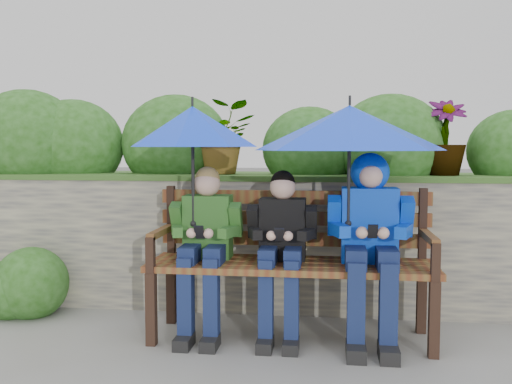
# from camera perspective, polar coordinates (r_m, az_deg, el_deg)

# --- Properties ---
(ground) EXTENTS (60.00, 60.00, 0.00)m
(ground) POSITION_cam_1_polar(r_m,az_deg,el_deg) (3.80, -0.20, -14.56)
(ground) COLOR slate
(ground) RESTS_ON ground
(garden_backdrop) EXTENTS (8.00, 2.88, 1.76)m
(garden_backdrop) POSITION_cam_1_polar(r_m,az_deg,el_deg) (5.21, 1.17, -2.09)
(garden_backdrop) COLOR #5F5C59
(garden_backdrop) RESTS_ON ground
(park_bench) EXTENTS (1.84, 0.54, 0.97)m
(park_bench) POSITION_cam_1_polar(r_m,az_deg,el_deg) (3.77, 3.61, -6.04)
(park_bench) COLOR black
(park_bench) RESTS_ON ground
(boy_left) EXTENTS (0.47, 0.54, 1.11)m
(boy_left) POSITION_cam_1_polar(r_m,az_deg,el_deg) (3.75, -5.12, -4.80)
(boy_left) COLOR #305D21
(boy_left) RESTS_ON ground
(boy_middle) EXTENTS (0.45, 0.52, 1.09)m
(boy_middle) POSITION_cam_1_polar(r_m,az_deg,el_deg) (3.68, 2.56, -5.12)
(boy_middle) COLOR black
(boy_middle) RESTS_ON ground
(boy_right) EXTENTS (0.53, 0.65, 1.20)m
(boy_right) POSITION_cam_1_polar(r_m,az_deg,el_deg) (3.66, 11.35, -3.77)
(boy_right) COLOR #0443B8
(boy_right) RESTS_ON ground
(umbrella_left) EXTENTS (0.84, 0.84, 0.85)m
(umbrella_left) POSITION_cam_1_polar(r_m,az_deg,el_deg) (3.73, -6.36, 6.51)
(umbrella_left) COLOR #0A36E7
(umbrella_left) RESTS_ON ground
(umbrella_right) EXTENTS (1.19, 1.19, 0.82)m
(umbrella_right) POSITION_cam_1_polar(r_m,az_deg,el_deg) (3.62, 9.33, 6.34)
(umbrella_right) COLOR #0A36E7
(umbrella_right) RESTS_ON ground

